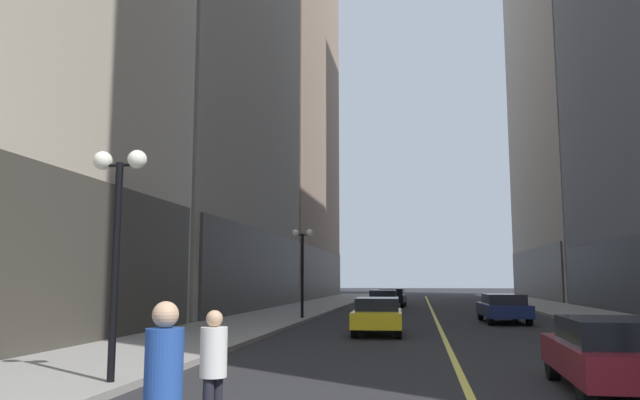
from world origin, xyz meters
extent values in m
plane|color=#262628|center=(0.00, 35.00, 0.00)|extent=(200.00, 200.00, 0.00)
cube|color=gray|center=(-8.25, 35.00, 0.07)|extent=(4.50, 78.00, 0.15)
cube|color=gray|center=(8.25, 35.00, 0.07)|extent=(4.50, 78.00, 0.15)
cube|color=#E5D64C|center=(0.00, 35.00, 0.00)|extent=(0.16, 70.00, 0.01)
cube|color=#403C35|center=(-10.60, 11.00, 2.50)|extent=(0.50, 20.90, 5.00)
cube|color=#3A3935|center=(-10.60, 34.50, 2.50)|extent=(0.50, 22.80, 5.00)
cube|color=gray|center=(-17.17, 60.00, 20.92)|extent=(13.34, 26.00, 41.85)
cube|color=#332A23|center=(-10.60, 60.00, 2.50)|extent=(0.50, 24.70, 5.00)
cube|color=#212327|center=(10.60, 34.50, 2.14)|extent=(0.50, 22.80, 4.29)
cube|color=#A8A399|center=(17.15, 60.00, 27.41)|extent=(13.30, 26.00, 54.83)
cube|color=#3A3935|center=(10.60, 60.00, 2.50)|extent=(0.50, 24.70, 5.00)
cube|color=maroon|center=(2.48, 8.64, 0.59)|extent=(1.86, 4.13, 0.55)
cube|color=black|center=(2.48, 8.43, 1.07)|extent=(1.59, 2.33, 0.50)
cylinder|color=black|center=(1.79, 10.09, 0.32)|extent=(0.24, 0.65, 0.64)
cylinder|color=black|center=(3.27, 10.04, 0.32)|extent=(0.24, 0.65, 0.64)
cylinder|color=black|center=(1.70, 7.24, 0.32)|extent=(0.24, 0.65, 0.64)
cube|color=yellow|center=(-2.33, 19.52, 0.59)|extent=(1.86, 4.19, 0.55)
cube|color=black|center=(-2.34, 19.73, 1.07)|extent=(1.60, 2.37, 0.50)
cylinder|color=black|center=(-1.54, 18.10, 0.32)|extent=(0.24, 0.65, 0.64)
cylinder|color=black|center=(-3.02, 18.05, 0.32)|extent=(0.24, 0.65, 0.64)
cylinder|color=black|center=(-1.63, 20.99, 0.32)|extent=(0.24, 0.65, 0.64)
cylinder|color=black|center=(-3.12, 20.95, 0.32)|extent=(0.24, 0.65, 0.64)
cube|color=#141E4C|center=(3.01, 26.47, 0.59)|extent=(2.00, 4.80, 0.55)
cube|color=black|center=(3.02, 26.23, 1.07)|extent=(1.73, 2.71, 0.50)
cylinder|color=black|center=(2.15, 28.11, 0.32)|extent=(0.24, 0.65, 0.64)
cylinder|color=black|center=(3.79, 28.15, 0.32)|extent=(0.24, 0.65, 0.64)
cylinder|color=black|center=(2.23, 24.78, 0.32)|extent=(0.24, 0.65, 0.64)
cylinder|color=black|center=(3.87, 24.82, 0.32)|extent=(0.24, 0.65, 0.64)
cube|color=navy|center=(-3.00, 35.35, 0.59)|extent=(1.85, 4.55, 0.55)
cube|color=black|center=(-3.00, 35.58, 1.07)|extent=(1.61, 2.55, 0.50)
cylinder|color=black|center=(-2.20, 33.77, 0.32)|extent=(0.23, 0.64, 0.64)
cylinder|color=black|center=(-3.77, 33.76, 0.32)|extent=(0.23, 0.64, 0.64)
cylinder|color=black|center=(-2.23, 36.95, 0.32)|extent=(0.23, 0.64, 0.64)
cylinder|color=black|center=(-3.80, 36.93, 0.32)|extent=(0.23, 0.64, 0.64)
cube|color=black|center=(-2.73, 42.15, 0.59)|extent=(2.07, 4.36, 0.55)
cube|color=black|center=(-2.72, 42.36, 1.07)|extent=(1.76, 2.47, 0.50)
cylinder|color=black|center=(-1.97, 40.62, 0.32)|extent=(0.25, 0.65, 0.64)
cylinder|color=black|center=(-3.62, 40.68, 0.32)|extent=(0.25, 0.65, 0.64)
cylinder|color=black|center=(-1.85, 43.62, 0.32)|extent=(0.25, 0.65, 0.64)
cylinder|color=black|center=(-3.50, 43.68, 0.32)|extent=(0.25, 0.65, 0.64)
cylinder|color=#234799|center=(-3.08, 2.22, 1.22)|extent=(0.44, 0.44, 0.69)
sphere|color=tan|center=(-3.08, 2.22, 1.69)|extent=(0.24, 0.24, 0.24)
cylinder|color=silver|center=(-3.41, 4.52, 1.09)|extent=(0.45, 0.45, 0.62)
sphere|color=tan|center=(-3.41, 4.52, 1.51)|extent=(0.21, 0.21, 0.21)
cylinder|color=black|center=(-6.40, 7.61, 2.10)|extent=(0.14, 0.14, 4.20)
cylinder|color=black|center=(-6.40, 7.61, 4.15)|extent=(0.80, 0.06, 0.06)
sphere|color=white|center=(-6.75, 7.61, 4.25)|extent=(0.36, 0.36, 0.36)
sphere|color=white|center=(-6.05, 7.61, 4.25)|extent=(0.36, 0.36, 0.36)
cylinder|color=black|center=(-6.40, 26.29, 2.10)|extent=(0.14, 0.14, 4.20)
cylinder|color=black|center=(-6.40, 26.29, 4.15)|extent=(0.80, 0.06, 0.06)
sphere|color=white|center=(-6.75, 26.29, 4.25)|extent=(0.36, 0.36, 0.36)
sphere|color=white|center=(-6.05, 26.29, 4.25)|extent=(0.36, 0.36, 0.36)
camera|label=1|loc=(-0.85, -3.03, 2.00)|focal=34.20mm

